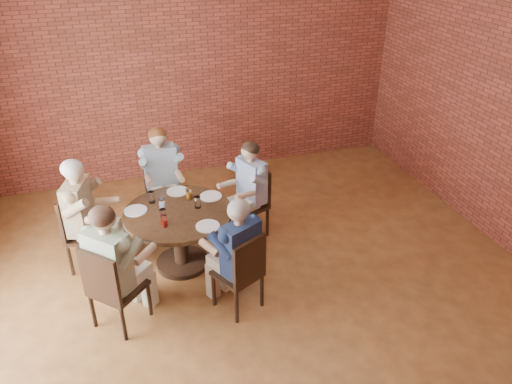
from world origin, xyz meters
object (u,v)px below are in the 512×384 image
object	(u,v)px
diner_e	(237,256)
diner_b	(162,177)
diner_d	(115,266)
chair_c	(80,228)
diner_c	(86,216)
chair_a	(253,199)
chair_b	(162,185)
chair_d	(111,286)
smartphone	(211,222)
dining_table	(179,228)
chair_e	(243,271)
diner_a	(248,191)

from	to	relation	value
diner_e	diner_b	bearing A→B (deg)	-102.54
diner_d	diner_e	xyz separation A→B (m)	(1.19, -0.14, -0.04)
chair_c	diner_c	distance (m)	0.20
chair_a	chair_b	size ratio (longest dim) A/B	0.97
chair_d	chair_a	bearing A→B (deg)	-101.16
chair_c	diner_d	world-z (taller)	diner_d
chair_d	smartphone	bearing A→B (deg)	-111.99
dining_table	chair_b	size ratio (longest dim) A/B	1.31
dining_table	diner_b	size ratio (longest dim) A/B	0.92
chair_b	chair_d	world-z (taller)	chair_d
diner_b	chair_d	world-z (taller)	diner_b
chair_b	chair_e	bearing A→B (deg)	-77.97
smartphone	chair_e	bearing A→B (deg)	-49.47
dining_table	diner_a	bearing A→B (deg)	21.59
chair_c	smartphone	world-z (taller)	chair_c
dining_table	chair_c	xyz separation A→B (m)	(-1.09, 0.35, -0.01)
chair_d	smartphone	xyz separation A→B (m)	(1.12, 0.46, 0.23)
chair_c	chair_b	bearing A→B (deg)	-36.34
diner_d	chair_e	world-z (taller)	diner_d
diner_b	diner_c	xyz separation A→B (m)	(-0.97, -0.71, 0.02)
chair_b	smartphone	size ratio (longest dim) A/B	7.34
diner_c	chair_a	bearing A→B (deg)	-69.93
chair_e	chair_d	bearing A→B (deg)	-33.10
diner_b	diner_a	bearing A→B (deg)	-35.79
chair_c	diner_c	xyz separation A→B (m)	(0.09, -0.03, 0.17)
diner_d	diner_e	distance (m)	1.20
chair_b	diner_b	bearing A→B (deg)	-90.00
chair_b	chair_c	world-z (taller)	chair_c
dining_table	chair_a	bearing A→B (deg)	21.59
dining_table	diner_c	xyz separation A→B (m)	(-1.01, 0.32, 0.16)
chair_e	diner_e	xyz separation A→B (m)	(-0.04, 0.08, 0.15)
diner_a	diner_c	size ratio (longest dim) A/B	0.94
chair_c	diner_b	bearing A→B (deg)	-39.63
diner_a	diner_e	size ratio (longest dim) A/B	0.98
chair_a	diner_d	size ratio (longest dim) A/B	0.66
chair_b	diner_d	bearing A→B (deg)	-112.97
diner_e	dining_table	bearing A→B (deg)	-90.00
diner_a	diner_d	distance (m)	2.03
chair_e	smartphone	bearing A→B (deg)	-100.33
diner_b	chair_c	xyz separation A→B (m)	(-1.06, -0.68, -0.15)
diner_c	diner_e	world-z (taller)	diner_c
chair_c	diner_d	size ratio (longest dim) A/B	0.69
dining_table	chair_d	size ratio (longest dim) A/B	1.27
dining_table	diner_e	world-z (taller)	diner_e
diner_d	chair_e	bearing A→B (deg)	-144.61
diner_b	diner_c	bearing A→B (deg)	-145.87
diner_a	diner_c	xyz separation A→B (m)	(-1.95, -0.05, 0.04)
chair_a	diner_c	distance (m)	2.03
chair_b	chair_d	size ratio (longest dim) A/B	0.97
diner_b	diner_d	xyz separation A→B (m)	(-0.72, -1.77, 0.03)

